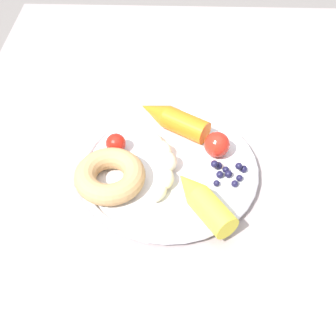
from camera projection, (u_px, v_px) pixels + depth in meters
name	position (u px, v px, depth m)	size (l,w,h in m)	color
dining_table	(176.00, 222.00, 0.76)	(1.16, 0.77, 0.71)	gray
plate	(168.00, 169.00, 0.71)	(0.29, 0.29, 0.02)	silver
banana	(163.00, 163.00, 0.70)	(0.15, 0.06, 0.03)	beige
carrot_orange	(172.00, 119.00, 0.76)	(0.10, 0.13, 0.04)	orange
carrot_yellow	(202.00, 201.00, 0.64)	(0.12, 0.10, 0.04)	yellow
donut	(110.00, 175.00, 0.68)	(0.11, 0.11, 0.03)	tan
blueberry_pile	(228.00, 172.00, 0.70)	(0.05, 0.06, 0.02)	#191638
tomato_near	(216.00, 145.00, 0.72)	(0.04, 0.04, 0.04)	red
tomato_mid	(115.00, 143.00, 0.73)	(0.03, 0.03, 0.03)	red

